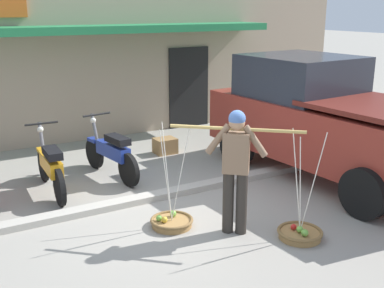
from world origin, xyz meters
name	(u,v)px	position (x,y,z in m)	size (l,w,h in m)	color
ground_plane	(176,215)	(0.00, 0.00, 0.00)	(90.00, 90.00, 0.00)	gray
sidewalk_curb	(156,196)	(0.00, 0.70, 0.05)	(20.00, 0.24, 0.10)	#AEA89C
fruit_vendor	(236,164)	(0.42, -0.89, 0.98)	(1.34, 1.19, 1.70)	#2D2823
fruit_basket_left_side	(172,221)	(-0.24, -0.31, 0.08)	(0.60, 0.60, 1.45)	#9E7542
fruit_basket_right_side	(300,233)	(1.07, -1.47, 0.08)	(0.60, 0.60, 1.45)	#9E7542
motorcycle_second_in_row	(51,166)	(-1.36, 1.79, 0.45)	(0.54, 1.82, 1.09)	black
motorcycle_third_in_row	(111,153)	(-0.24, 2.01, 0.45)	(0.54, 1.81, 1.09)	black
parked_truck	(326,119)	(3.15, 0.23, 1.03)	(2.41, 4.82, 2.10)	maroon
storefront_building	(80,40)	(0.88, 7.15, 2.10)	(13.00, 6.00, 4.20)	tan
wooden_crate	(165,146)	(1.25, 2.84, 0.16)	(0.44, 0.36, 0.32)	olive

